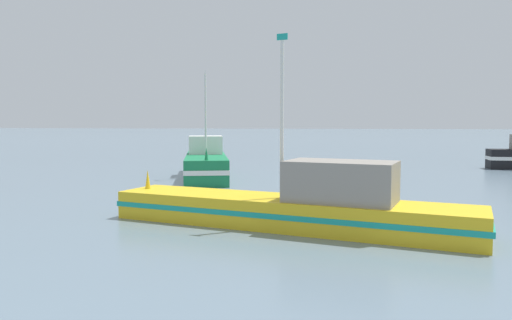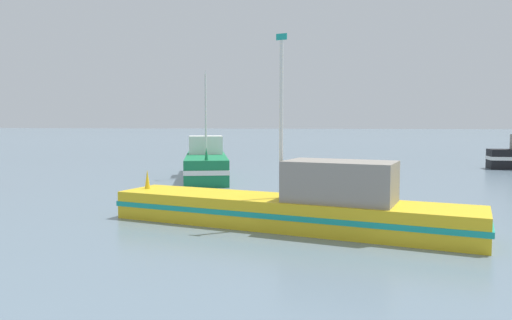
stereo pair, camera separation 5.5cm
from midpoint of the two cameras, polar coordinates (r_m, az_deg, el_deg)
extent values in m
cube|color=gold|center=(15.79, 3.70, -6.18)|extent=(12.11, 4.52, 0.95)
cube|color=teal|center=(15.78, 3.70, -6.01)|extent=(12.24, 4.56, 0.17)
cone|color=gold|center=(18.31, -12.57, -2.22)|extent=(0.24, 0.24, 0.70)
cube|color=gray|center=(15.10, 9.96, -2.49)|extent=(3.60, 2.48, 1.26)
cylinder|color=silver|center=(15.60, 3.08, 4.71)|extent=(0.12, 0.12, 5.02)
cube|color=teal|center=(15.83, 3.12, 14.27)|extent=(0.36, 0.10, 0.20)
cube|color=#197A47|center=(29.98, -5.84, -0.75)|extent=(5.35, 9.82, 1.42)
cube|color=white|center=(29.97, -5.84, -0.61)|extent=(5.41, 9.91, 0.26)
cone|color=#197A47|center=(25.51, -5.80, 0.75)|extent=(0.25, 0.25, 0.70)
cube|color=silver|center=(31.14, -5.87, 1.79)|extent=(2.65, 2.68, 1.13)
cylinder|color=silver|center=(29.75, -5.88, 5.32)|extent=(0.12, 0.12, 4.91)
cube|color=white|center=(29.91, -5.92, 10.26)|extent=(0.15, 0.35, 0.20)
camera|label=1|loc=(0.03, -89.94, 0.00)|focal=34.03mm
camera|label=2|loc=(0.03, 90.06, 0.00)|focal=34.03mm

